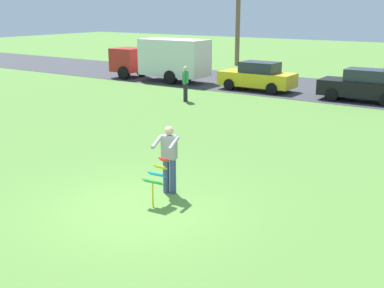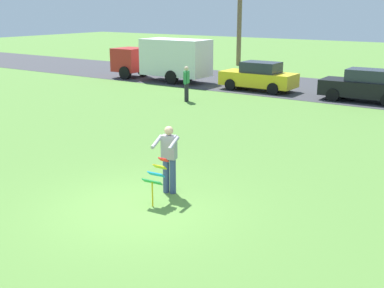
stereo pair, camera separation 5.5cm
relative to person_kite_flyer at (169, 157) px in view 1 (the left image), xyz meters
name	(u,v)px [view 1 (the left image)]	position (x,y,z in m)	size (l,w,h in m)	color
ground_plane	(138,208)	(-0.04, -1.19, -0.95)	(120.00, 120.00, 0.00)	#568438
road_strip	(366,94)	(-0.04, 17.83, -0.95)	(120.00, 8.00, 0.01)	#38383D
person_kite_flyer	(169,157)	(0.00, 0.00, 0.00)	(0.66, 0.74, 1.73)	#384772
kite_held	(156,176)	(0.19, -0.75, -0.23)	(0.52, 0.66, 1.09)	red
parked_truck_red_cab	(164,58)	(-11.98, 15.42, 0.46)	(6.72, 2.18, 2.62)	#B2231E
parked_car_yellow	(258,77)	(-5.41, 15.43, -0.18)	(4.21, 1.86, 1.60)	yellow
parked_car_black	(364,86)	(0.44, 15.43, -0.18)	(4.25, 1.93, 1.60)	black
person_walker_near	(185,83)	(-6.85, 10.48, -0.02)	(0.33, 0.54, 1.73)	#26262B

